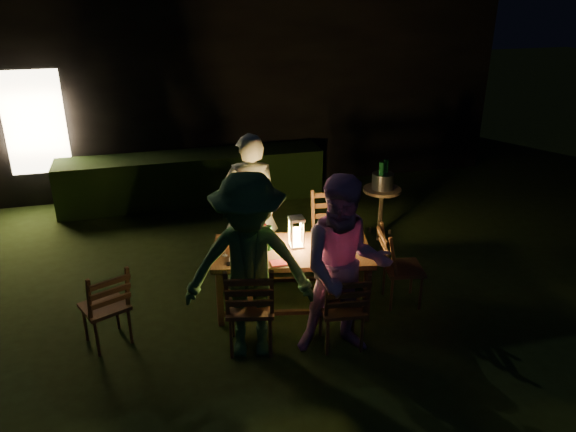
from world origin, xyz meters
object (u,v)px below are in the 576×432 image
object	(u,v)px
dining_table	(292,255)
person_house_side	(251,205)
chair_spare	(107,319)
chair_far_right	(332,248)
chair_end	(401,280)
side_table	(382,194)
chair_near_left	(251,321)
ice_bucket	(383,181)
bottle_bucket_b	(385,176)
person_opp_left	(249,268)
chair_far_left	(252,249)
bottle_table	(269,238)
bottle_bucket_a	(381,179)
lantern	(296,234)
chair_near_right	(342,321)
person_opp_right	(345,268)

from	to	relation	value
dining_table	person_house_side	bearing A→B (deg)	118.76
chair_spare	chair_far_right	bearing A→B (deg)	-5.99
chair_end	person_house_side	bearing A→B (deg)	-117.95
side_table	chair_near_left	bearing A→B (deg)	-137.11
ice_bucket	bottle_bucket_b	xyz separation A→B (m)	(0.05, 0.04, 0.05)
person_house_side	person_opp_left	distance (m)	1.64
chair_far_left	bottle_table	bearing A→B (deg)	111.55
chair_spare	side_table	size ratio (longest dim) A/B	1.30
dining_table	person_opp_left	distance (m)	0.98
ice_bucket	bottle_bucket_a	bearing A→B (deg)	-141.34
lantern	chair_near_right	bearing A→B (deg)	-75.55
person_opp_left	chair_near_left	bearing A→B (deg)	90.27
chair_far_left	person_opp_left	xyz separation A→B (m)	(-0.32, -1.56, 0.61)
chair_near_right	person_opp_right	xyz separation A→B (m)	(-0.01, -0.05, 0.63)
chair_far_right	chair_end	xyz separation A→B (m)	(0.51, -0.89, -0.03)
chair_near_left	chair_end	world-z (taller)	chair_near_left
person_opp_right	chair_end	bearing A→B (deg)	46.40
dining_table	ice_bucket	distance (m)	2.24
dining_table	chair_near_left	size ratio (longest dim) A/B	1.78
lantern	bottle_bucket_a	xyz separation A→B (m)	(1.58, 1.38, 0.01)
ice_bucket	bottle_bucket_a	distance (m)	0.08
chair_near_right	side_table	distance (m)	2.72
chair_far_left	bottle_bucket_a	world-z (taller)	chair_far_left
chair_far_left	chair_spare	world-z (taller)	chair_far_left
person_house_side	person_opp_right	xyz separation A→B (m)	(0.55, -1.79, 0.02)
side_table	bottle_bucket_b	bearing A→B (deg)	38.66
person_house_side	side_table	bearing A→B (deg)	-152.26
chair_spare	lantern	size ratio (longest dim) A/B	2.66
person_opp_right	bottle_table	size ratio (longest dim) A/B	6.53
chair_near_left	lantern	distance (m)	1.11
bottle_table	bottle_bucket_a	world-z (taller)	bottle_bucket_a
person_house_side	ice_bucket	xyz separation A→B (m)	(1.96, 0.57, -0.07)
bottle_table	chair_far_right	bearing A→B (deg)	32.38
person_opp_right	bottle_table	distance (m)	1.08
chair_far_right	chair_spare	world-z (taller)	chair_far_right
chair_near_left	chair_far_right	distance (m)	1.84
dining_table	person_house_side	distance (m)	0.97
chair_far_left	person_opp_right	world-z (taller)	person_opp_right
person_opp_right	bottle_bucket_a	distance (m)	2.69
chair_near_right	chair_far_left	distance (m)	1.79
chair_spare	bottle_bucket_b	bearing A→B (deg)	0.89
chair_near_left	chair_far_right	xyz separation A→B (m)	(1.29, 1.31, 0.00)
person_opp_right	bottle_table	xyz separation A→B (m)	(-0.52, 0.94, -0.07)
chair_near_right	person_opp_left	bearing A→B (deg)	177.66
chair_near_right	bottle_bucket_b	size ratio (longest dim) A/B	2.96
side_table	bottle_bucket_a	bearing A→B (deg)	-141.34
chair_spare	chair_far_left	bearing A→B (deg)	8.27
dining_table	ice_bucket	bearing A→B (deg)	52.50
person_house_side	person_opp_left	xyz separation A→B (m)	(-0.33, -1.61, 0.04)
side_table	ice_bucket	bearing A→B (deg)	90.00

